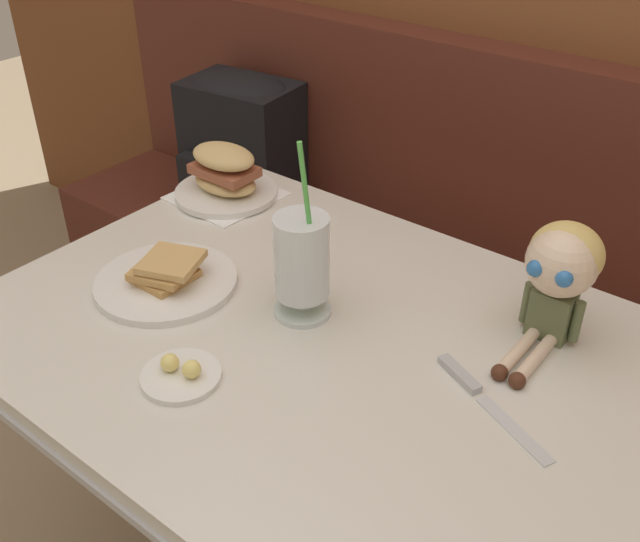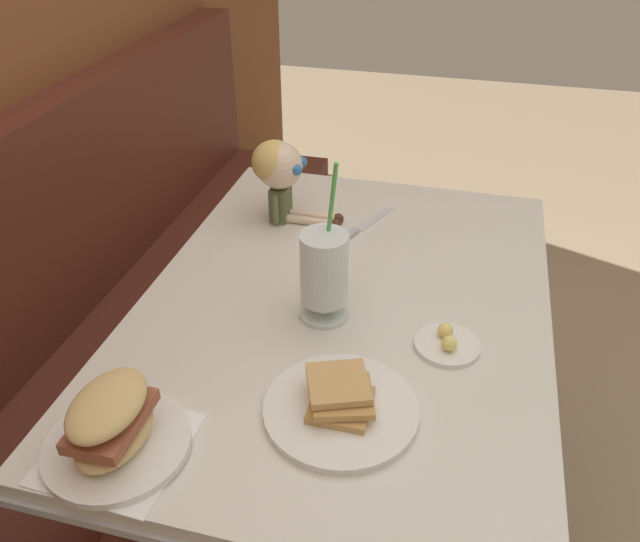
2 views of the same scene
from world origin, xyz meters
The scene contains 9 objects.
booth_bench centered at (0.00, 0.81, 0.33)m, with size 2.60×0.48×1.00m.
diner_table centered at (0.00, 0.18, 0.54)m, with size 1.11×0.81×0.74m.
toast_plate centered at (-0.29, 0.12, 0.76)m, with size 0.25×0.25×0.06m.
milkshake_glass centered at (-0.06, 0.21, 0.84)m, with size 0.10×0.10×0.32m.
sandwich_plate centered at (-0.45, 0.43, 0.79)m, with size 0.22×0.22×0.12m.
butter_saucer centered at (-0.09, -0.03, 0.75)m, with size 0.12×0.12×0.04m.
butter_knife centered at (0.26, 0.21, 0.74)m, with size 0.22×0.11×0.01m.
seated_doll centered at (0.29, 0.40, 0.87)m, with size 0.11×0.22×0.20m.
backpack centered at (-0.75, 0.78, 0.66)m, with size 0.32×0.27×0.41m.
Camera 1 is at (0.57, -0.54, 1.47)m, focal length 40.72 mm.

